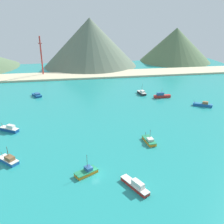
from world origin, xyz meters
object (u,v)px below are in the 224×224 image
(fishing_boat_8, at_px, (149,140))
(fishing_boat_6, at_px, (9,160))
(fishing_boat_2, at_px, (37,95))
(fishing_boat_0, at_px, (142,93))
(fishing_boat_5, at_px, (10,129))
(fishing_boat_9, at_px, (203,105))
(fishing_boat_1, at_px, (87,172))
(fishing_boat_4, at_px, (162,96))
(fishing_boat_11, at_px, (136,185))
(radio_tower, at_px, (41,56))

(fishing_boat_8, bearing_deg, fishing_boat_6, -173.67)
(fishing_boat_2, relative_size, fishing_boat_6, 1.06)
(fishing_boat_0, height_order, fishing_boat_8, fishing_boat_0)
(fishing_boat_5, relative_size, fishing_boat_9, 0.88)
(fishing_boat_2, xyz_separation_m, fishing_boat_5, (-5.87, -42.76, 0.27))
(fishing_boat_6, xyz_separation_m, fishing_boat_8, (47.29, 5.25, -0.15))
(fishing_boat_1, bearing_deg, fishing_boat_4, 54.02)
(fishing_boat_1, relative_size, fishing_boat_6, 1.01)
(fishing_boat_2, height_order, fishing_boat_4, fishing_boat_4)
(fishing_boat_2, height_order, fishing_boat_8, fishing_boat_8)
(fishing_boat_1, height_order, fishing_boat_8, fishing_boat_1)
(fishing_boat_8, distance_m, fishing_boat_9, 48.64)
(fishing_boat_1, xyz_separation_m, fishing_boat_11, (12.53, -8.39, 0.16))
(fishing_boat_8, bearing_deg, fishing_boat_0, 77.10)
(fishing_boat_1, bearing_deg, fishing_boat_11, -33.80)
(fishing_boat_4, xyz_separation_m, fishing_boat_11, (-32.77, -70.77, -0.14))
(fishing_boat_6, xyz_separation_m, fishing_boat_11, (36.15, -18.44, 0.04))
(fishing_boat_1, relative_size, fishing_boat_8, 0.96)
(fishing_boat_1, xyz_separation_m, fishing_boat_5, (-27.92, 33.05, 0.25))
(fishing_boat_5, xyz_separation_m, fishing_boat_11, (40.44, -41.43, -0.09))
(fishing_boat_11, bearing_deg, fishing_boat_8, 64.81)
(fishing_boat_9, relative_size, radio_tower, 0.33)
(fishing_boat_5, relative_size, fishing_boat_6, 1.11)
(fishing_boat_0, height_order, fishing_boat_4, fishing_boat_0)
(fishing_boat_11, distance_m, radio_tower, 137.55)
(fishing_boat_0, relative_size, fishing_boat_9, 0.80)
(fishing_boat_8, bearing_deg, fishing_boat_2, 127.07)
(fishing_boat_4, xyz_separation_m, fishing_boat_9, (15.72, -15.93, -0.20))
(fishing_boat_4, height_order, radio_tower, radio_tower)
(fishing_boat_11, bearing_deg, fishing_boat_0, 73.20)
(fishing_boat_6, bearing_deg, fishing_boat_9, 23.27)
(fishing_boat_11, bearing_deg, fishing_boat_4, 65.15)
(radio_tower, bearing_deg, fishing_boat_5, -93.29)
(fishing_boat_0, relative_size, radio_tower, 0.26)
(fishing_boat_5, bearing_deg, fishing_boat_8, -18.98)
(fishing_boat_0, distance_m, fishing_boat_1, 78.71)
(fishing_boat_8, bearing_deg, fishing_boat_9, 39.84)
(fishing_boat_5, xyz_separation_m, radio_tower, (5.22, 90.87, 13.16))
(fishing_boat_1, bearing_deg, radio_tower, 100.38)
(fishing_boat_8, distance_m, fishing_boat_11, 26.17)
(fishing_boat_9, bearing_deg, fishing_boat_1, -142.71)
(fishing_boat_6, distance_m, fishing_boat_8, 47.58)
(fishing_boat_2, xyz_separation_m, fishing_boat_9, (83.07, -29.35, 0.12))
(fishing_boat_2, distance_m, fishing_boat_8, 75.84)
(fishing_boat_5, bearing_deg, fishing_boat_4, 21.84)
(fishing_boat_2, bearing_deg, fishing_boat_4, -11.27)
(fishing_boat_4, distance_m, fishing_boat_6, 86.54)
(fishing_boat_8, height_order, radio_tower, radio_tower)
(fishing_boat_0, height_order, fishing_boat_5, fishing_boat_0)
(fishing_boat_4, relative_size, fishing_boat_6, 1.28)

